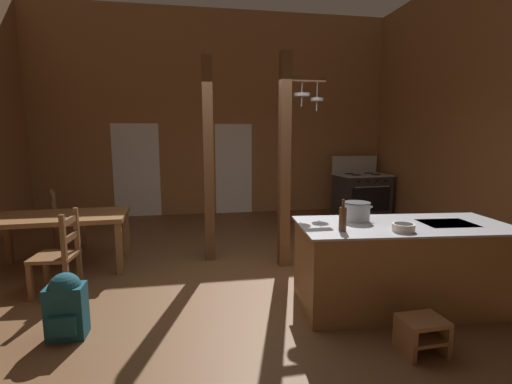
% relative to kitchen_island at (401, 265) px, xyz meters
% --- Properties ---
extents(ground_plane, '(8.65, 9.39, 0.10)m').
position_rel_kitchen_island_xyz_m(ground_plane, '(-1.59, 0.74, -0.49)').
color(ground_plane, brown).
extents(wall_back, '(8.65, 0.14, 4.51)m').
position_rel_kitchen_island_xyz_m(wall_back, '(-1.59, 5.10, 1.81)').
color(wall_back, '#93663F').
rests_on(wall_back, ground_plane).
extents(glazed_door_back_left, '(1.00, 0.01, 2.05)m').
position_rel_kitchen_island_xyz_m(glazed_door_back_left, '(-3.36, 5.03, 0.58)').
color(glazed_door_back_left, white).
rests_on(glazed_door_back_left, ground_plane).
extents(glazed_panel_back_right, '(0.84, 0.01, 2.05)m').
position_rel_kitchen_island_xyz_m(glazed_panel_back_right, '(-1.20, 5.03, 0.58)').
color(glazed_panel_back_right, white).
rests_on(glazed_panel_back_right, ground_plane).
extents(kitchen_island, '(2.23, 1.13, 0.88)m').
position_rel_kitchen_island_xyz_m(kitchen_island, '(0.00, 0.00, 0.00)').
color(kitchen_island, brown).
rests_on(kitchen_island, ground_plane).
extents(stove_range, '(1.21, 0.91, 1.32)m').
position_rel_kitchen_island_xyz_m(stove_range, '(1.62, 4.28, 0.04)').
color(stove_range, '#2E2E2E').
rests_on(stove_range, ground_plane).
extents(support_post_with_pot_rack, '(0.62, 0.21, 2.86)m').
position_rel_kitchen_island_xyz_m(support_post_with_pot_rack, '(-0.89, 1.40, 1.08)').
color(support_post_with_pot_rack, brown).
rests_on(support_post_with_pot_rack, ground_plane).
extents(support_post_center, '(0.14, 0.14, 2.86)m').
position_rel_kitchen_island_xyz_m(support_post_center, '(-1.91, 1.81, 0.99)').
color(support_post_center, brown).
rests_on(support_post_center, ground_plane).
extents(step_stool, '(0.37, 0.30, 0.30)m').
position_rel_kitchen_island_xyz_m(step_stool, '(-0.30, -0.83, -0.26)').
color(step_stool, brown).
rests_on(step_stool, ground_plane).
extents(dining_table, '(1.74, 0.99, 0.74)m').
position_rel_kitchen_island_xyz_m(dining_table, '(-3.90, 1.78, 0.21)').
color(dining_table, brown).
rests_on(dining_table, ground_plane).
extents(ladderback_chair_near_window, '(0.57, 0.57, 0.95)m').
position_rel_kitchen_island_xyz_m(ladderback_chair_near_window, '(-4.13, 2.68, 0.01)').
color(ladderback_chair_near_window, brown).
rests_on(ladderback_chair_near_window, ground_plane).
extents(ladderback_chair_by_post, '(0.47, 0.47, 0.95)m').
position_rel_kitchen_island_xyz_m(ladderback_chair_by_post, '(-3.65, 0.95, 0.01)').
color(ladderback_chair_by_post, brown).
rests_on(ladderback_chair_by_post, ground_plane).
extents(backpack, '(0.32, 0.31, 0.60)m').
position_rel_kitchen_island_xyz_m(backpack, '(-3.26, -0.08, -0.13)').
color(backpack, '#194756').
rests_on(backpack, ground_plane).
extents(stockpot_on_counter, '(0.35, 0.28, 0.20)m').
position_rel_kitchen_island_xyz_m(stockpot_on_counter, '(-0.42, 0.22, 0.54)').
color(stockpot_on_counter, '#A8AAB2').
rests_on(stockpot_on_counter, kitchen_island).
extents(mixing_bowl_on_counter, '(0.21, 0.21, 0.08)m').
position_rel_kitchen_island_xyz_m(mixing_bowl_on_counter, '(-0.17, -0.26, 0.48)').
color(mixing_bowl_on_counter, silver).
rests_on(mixing_bowl_on_counter, kitchen_island).
extents(bottle_tall_on_counter, '(0.07, 0.07, 0.31)m').
position_rel_kitchen_island_xyz_m(bottle_tall_on_counter, '(-0.74, -0.15, 0.56)').
color(bottle_tall_on_counter, '#56331E').
rests_on(bottle_tall_on_counter, kitchen_island).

